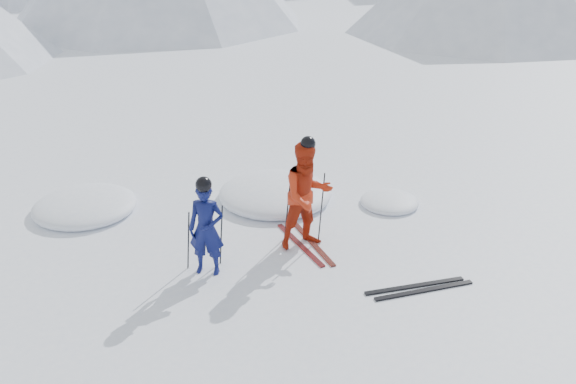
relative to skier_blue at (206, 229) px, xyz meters
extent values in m
plane|color=white|center=(3.11, 0.03, -0.80)|extent=(160.00, 160.00, 0.00)
imported|color=#0C124D|center=(0.00, 0.00, 0.00)|extent=(0.68, 0.55, 1.61)
imported|color=#B3270E|center=(1.79, 0.59, 0.17)|extent=(1.10, 0.94, 1.96)
cylinder|color=black|center=(-0.30, 0.15, -0.27)|extent=(0.11, 0.08, 1.07)
cylinder|color=black|center=(0.25, 0.25, -0.27)|extent=(0.11, 0.07, 1.07)
cylinder|color=black|center=(1.49, 0.84, -0.15)|extent=(0.13, 0.10, 1.30)
cylinder|color=black|center=(2.09, 0.74, -0.15)|extent=(0.13, 0.09, 1.30)
cube|color=black|center=(1.67, 0.59, -0.79)|extent=(0.55, 1.66, 0.03)
cube|color=black|center=(1.91, 0.59, -0.79)|extent=(0.43, 1.68, 0.03)
cube|color=black|center=(3.21, -1.07, -0.79)|extent=(1.70, 0.22, 0.03)
cube|color=black|center=(3.31, -1.22, -0.79)|extent=(1.70, 0.28, 0.03)
ellipsoid|color=white|center=(-2.29, 2.77, -0.80)|extent=(2.05, 2.05, 0.45)
ellipsoid|color=white|center=(3.82, 1.91, -0.80)|extent=(1.20, 1.20, 0.27)
ellipsoid|color=white|center=(1.56, 2.63, -0.80)|extent=(2.36, 2.36, 0.52)
camera|label=1|loc=(-0.31, -8.79, 4.64)|focal=38.00mm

